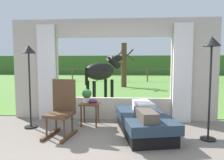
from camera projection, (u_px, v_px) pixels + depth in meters
back_wall_with_window at (113, 71)px, 5.10m from camera, size 5.20×0.12×2.55m
curtain_panel_left at (47, 73)px, 5.08m from camera, size 0.44×0.10×2.40m
curtain_panel_right at (182, 73)px, 4.85m from camera, size 0.44×0.10×2.40m
outdoor_pasture_lawn at (122, 81)px, 16.04m from camera, size 36.00×21.68×0.02m
distant_hill_ridge at (124, 65)px, 25.72m from camera, size 36.00×2.00×2.40m
recliner_sofa at (144, 123)px, 4.07m from camera, size 1.22×1.84×0.42m
reclining_person at (144, 109)px, 3.99m from camera, size 0.45×1.43×0.22m
rocking_chair at (62, 108)px, 3.98m from camera, size 0.56×0.74×1.12m
side_table at (90, 107)px, 4.62m from camera, size 0.44×0.44×0.52m
potted_plant at (87, 95)px, 4.66m from camera, size 0.22×0.22×0.32m
book_stack at (93, 102)px, 4.55m from camera, size 0.20×0.15×0.09m
floor_lamp_left at (29, 61)px, 4.37m from camera, size 0.32×0.32×1.84m
floor_lamp_right at (211, 57)px, 3.64m from camera, size 0.32×0.32×1.93m
horse at (102, 72)px, 6.84m from camera, size 1.42×1.62×1.73m
pasture_tree at (124, 64)px, 11.96m from camera, size 1.54×1.54×2.62m
pasture_fence_line at (122, 72)px, 15.78m from camera, size 16.10×0.10×1.10m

